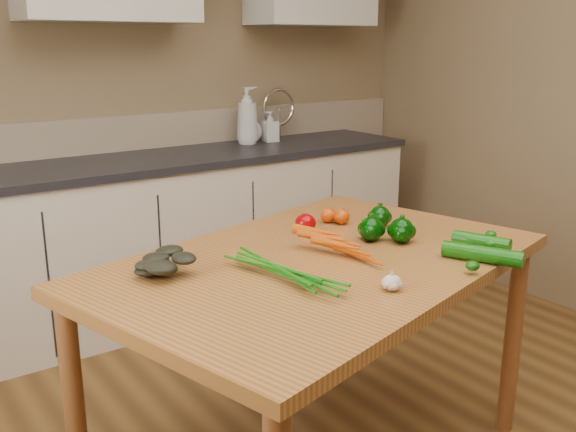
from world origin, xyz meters
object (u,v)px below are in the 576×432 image
(soap_bottle_a, at_px, (247,115))
(soap_bottle_b, at_px, (270,126))
(tomato_b, at_px, (328,215))
(zucchini_b, at_px, (482,254))
(zucchini_a, at_px, (481,241))
(soap_bottle_c, at_px, (250,127))
(pepper_b, at_px, (380,217))
(carrot_bunch, at_px, (318,251))
(table, at_px, (319,283))
(tomato_a, at_px, (306,223))
(pepper_c, at_px, (402,231))
(leafy_greens, at_px, (167,258))
(pepper_a, at_px, (371,229))
(garlic_bulb, at_px, (392,283))
(tomato_c, at_px, (341,216))

(soap_bottle_a, relative_size, soap_bottle_b, 1.82)
(tomato_b, distance_m, zucchini_b, 0.67)
(soap_bottle_a, bearing_deg, soap_bottle_b, -80.71)
(zucchini_a, bearing_deg, soap_bottle_c, 80.79)
(pepper_b, xyz_separation_m, zucchini_b, (-0.01, -0.49, -0.01))
(carrot_bunch, distance_m, tomato_b, 0.48)
(table, distance_m, tomato_a, 0.32)
(table, height_order, pepper_c, pepper_c)
(leafy_greens, relative_size, pepper_a, 2.49)
(soap_bottle_b, bearing_deg, zucchini_a, -5.19)
(soap_bottle_b, bearing_deg, tomato_b, -17.90)
(pepper_b, relative_size, tomato_b, 1.27)
(leafy_greens, height_order, pepper_c, leafy_greens)
(pepper_a, distance_m, zucchini_b, 0.41)
(table, xyz_separation_m, zucchini_a, (0.52, -0.25, 0.12))
(garlic_bulb, bearing_deg, soap_bottle_a, 68.80)
(table, xyz_separation_m, tomato_b, (0.29, 0.32, 0.12))
(pepper_b, xyz_separation_m, zucchini_a, (0.10, -0.40, -0.02))
(pepper_a, relative_size, zucchini_a, 0.44)
(soap_bottle_c, relative_size, zucchini_a, 0.96)
(soap_bottle_b, xyz_separation_m, tomato_a, (-0.83, -1.47, -0.15))
(soap_bottle_a, relative_size, zucchini_b, 1.33)
(soap_bottle_c, relative_size, leafy_greens, 0.88)
(tomato_b, distance_m, tomato_c, 0.06)
(pepper_b, relative_size, zucchini_a, 0.41)
(tomato_b, bearing_deg, table, -132.69)
(garlic_bulb, relative_size, tomato_a, 0.70)
(garlic_bulb, relative_size, pepper_c, 0.63)
(carrot_bunch, bearing_deg, pepper_a, 0.04)
(table, bearing_deg, tomato_b, 33.04)
(zucchini_a, bearing_deg, soap_bottle_a, 81.92)
(tomato_a, bearing_deg, garlic_bulb, -103.51)
(tomato_c, bearing_deg, pepper_a, -103.38)
(leafy_greens, xyz_separation_m, zucchini_a, (1.00, -0.39, -0.03))
(soap_bottle_b, relative_size, zucchini_b, 0.73)
(zucchini_b, bearing_deg, tomato_a, 113.91)
(garlic_bulb, relative_size, pepper_b, 0.68)
(pepper_c, distance_m, tomato_a, 0.36)
(zucchini_b, bearing_deg, garlic_bulb, -178.84)
(table, xyz_separation_m, leafy_greens, (-0.48, 0.15, 0.14))
(soap_bottle_b, height_order, leafy_greens, soap_bottle_b)
(soap_bottle_a, relative_size, tomato_a, 4.34)
(garlic_bulb, bearing_deg, pepper_a, 54.75)
(carrot_bunch, height_order, tomato_c, carrot_bunch)
(soap_bottle_a, xyz_separation_m, leafy_greens, (-1.28, -1.59, -0.21))
(pepper_a, xyz_separation_m, zucchini_b, (0.14, -0.38, -0.02))
(tomato_a, bearing_deg, tomato_c, 3.48)
(soap_bottle_a, relative_size, carrot_bunch, 1.22)
(pepper_b, bearing_deg, pepper_a, -142.97)
(soap_bottle_c, bearing_deg, pepper_b, 156.28)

